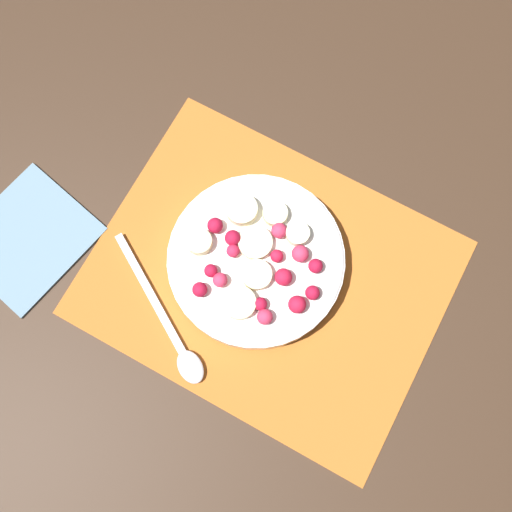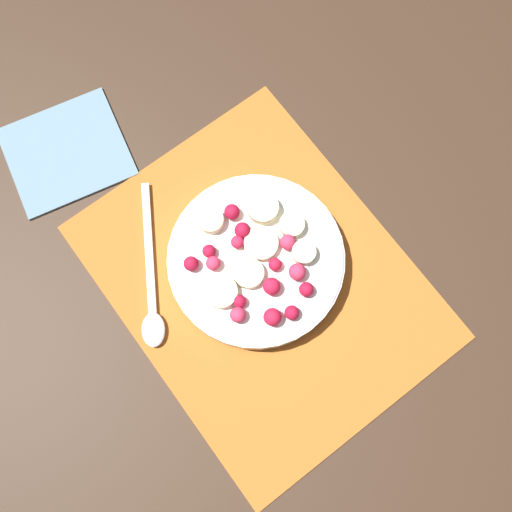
{
  "view_description": "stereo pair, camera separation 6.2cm",
  "coord_description": "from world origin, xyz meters",
  "views": [
    {
      "loc": [
        -0.05,
        0.12,
        0.64
      ],
      "look_at": [
        0.02,
        -0.01,
        0.04
      ],
      "focal_mm": 40.0,
      "sensor_mm": 36.0,
      "label": 1
    },
    {
      "loc": [
        -0.1,
        0.08,
        0.64
      ],
      "look_at": [
        0.02,
        -0.01,
        0.04
      ],
      "focal_mm": 40.0,
      "sensor_mm": 36.0,
      "label": 2
    }
  ],
  "objects": [
    {
      "name": "ground_plane",
      "position": [
        0.0,
        0.0,
        0.0
      ],
      "size": [
        3.0,
        3.0,
        0.0
      ],
      "primitive_type": "plane",
      "color": "#382619"
    },
    {
      "name": "placemat",
      "position": [
        0.0,
        0.0,
        0.0
      ],
      "size": [
        0.39,
        0.31,
        0.01
      ],
      "color": "#B26023",
      "rests_on": "ground_plane"
    },
    {
      "name": "fruit_bowl",
      "position": [
        0.02,
        -0.01,
        0.02
      ],
      "size": [
        0.2,
        0.2,
        0.05
      ],
      "color": "white",
      "rests_on": "placemat"
    },
    {
      "name": "spoon",
      "position": [
        0.06,
        0.11,
        0.01
      ],
      "size": [
        0.17,
        0.12,
        0.01
      ],
      "rotation": [
        0.0,
        0.0,
        2.6
      ],
      "color": "silver",
      "rests_on": "placemat"
    },
    {
      "name": "napkin",
      "position": [
        0.27,
        0.09,
        0.0
      ],
      "size": [
        0.15,
        0.16,
        0.01
      ],
      "color": "slate",
      "rests_on": "ground_plane"
    }
  ]
}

